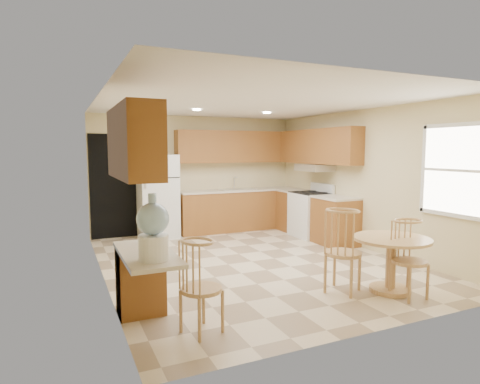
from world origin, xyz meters
name	(u,v)px	position (x,y,z in m)	size (l,w,h in m)	color
floor	(252,261)	(0.00, 0.00, 0.00)	(5.50, 5.50, 0.00)	beige
ceiling	(252,103)	(0.00, 0.00, 2.50)	(4.50, 5.50, 0.02)	white
wall_back	(197,174)	(0.00, 2.75, 1.25)	(4.50, 0.02, 2.50)	beige
wall_front	(379,206)	(0.00, -2.75, 1.25)	(4.50, 0.02, 2.50)	beige
wall_left	(101,190)	(-2.25, 0.00, 1.25)	(0.02, 5.50, 2.50)	beige
wall_right	(364,179)	(2.25, 0.00, 1.25)	(0.02, 5.50, 2.50)	beige
doorway	(114,186)	(-1.75, 2.73, 1.05)	(0.90, 0.02, 2.10)	black
base_cab_back	(239,210)	(0.88, 2.45, 0.43)	(2.75, 0.60, 0.87)	brown
counter_back	(239,190)	(0.88, 2.45, 0.89)	(2.75, 0.63, 0.04)	beige
base_cab_right_a	(294,211)	(1.95, 1.85, 0.43)	(0.60, 0.59, 0.87)	brown
counter_right_a	(294,191)	(1.95, 1.85, 0.89)	(0.63, 0.59, 0.04)	beige
base_cab_right_b	(335,222)	(1.95, 0.40, 0.43)	(0.60, 0.80, 0.87)	brown
counter_right_b	(336,198)	(1.95, 0.40, 0.89)	(0.63, 0.80, 0.04)	beige
upper_cab_back	(236,147)	(0.88, 2.58, 1.85)	(2.75, 0.33, 0.70)	brown
upper_cab_right	(318,146)	(2.08, 1.21, 1.85)	(0.33, 2.42, 0.70)	brown
upper_cab_left	(133,143)	(-2.08, -1.60, 1.85)	(0.33, 1.40, 0.70)	brown
sink	(238,189)	(0.85, 2.45, 0.91)	(0.78, 0.44, 0.01)	silver
range_hood	(315,168)	(2.00, 1.18, 1.42)	(0.50, 0.76, 0.14)	silver
desk_pedestal	(141,281)	(-2.00, -1.32, 0.36)	(0.48, 0.42, 0.72)	brown
desk_top	(147,254)	(-2.00, -1.70, 0.75)	(0.50, 1.20, 0.04)	beige
window	(457,170)	(2.23, -1.85, 1.50)	(0.06, 1.12, 1.30)	white
can_light_a	(197,110)	(-0.50, 1.20, 2.48)	(0.14, 0.14, 0.02)	white
can_light_b	(267,113)	(0.90, 1.20, 2.48)	(0.14, 0.14, 0.02)	white
refrigerator	(158,196)	(-0.95, 2.40, 0.84)	(0.74, 0.72, 1.69)	white
stove	(311,214)	(1.92, 1.18, 0.47)	(0.65, 0.76, 1.09)	white
dining_table	(391,256)	(0.98, -1.96, 0.45)	(0.94, 0.94, 0.70)	tan
chair_table_a	(349,244)	(0.43, -1.81, 0.63)	(0.46, 0.58, 1.04)	tan
chair_table_b	(416,253)	(1.03, -2.29, 0.57)	(0.41, 0.41, 0.93)	tan
chair_desk	(204,279)	(-1.55, -2.14, 0.56)	(0.40, 0.52, 0.92)	tan
water_crock	(153,230)	(-2.00, -2.02, 1.05)	(0.30, 0.30, 0.62)	white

